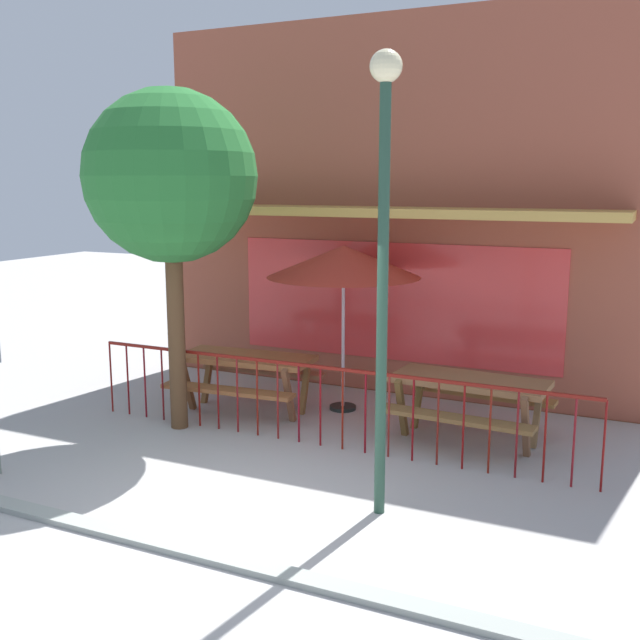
% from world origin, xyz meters
% --- Properties ---
extents(ground, '(40.00, 40.00, 0.00)m').
position_xyz_m(ground, '(0.00, 0.00, 0.00)').
color(ground, '#A6A4A2').
extents(pub_storefront, '(7.37, 1.43, 5.32)m').
position_xyz_m(pub_storefront, '(0.00, 4.84, 2.64)').
color(pub_storefront, brown).
rests_on(pub_storefront, ground).
extents(patio_fence_front, '(6.22, 0.04, 0.97)m').
position_xyz_m(patio_fence_front, '(0.00, 2.14, 0.66)').
color(patio_fence_front, maroon).
rests_on(patio_fence_front, ground).
extents(picnic_table_left, '(1.90, 1.50, 0.79)m').
position_xyz_m(picnic_table_left, '(-1.46, 2.90, 0.61)').
color(picnic_table_left, brown).
rests_on(picnic_table_left, ground).
extents(picnic_table_right, '(1.88, 1.46, 0.79)m').
position_xyz_m(picnic_table_right, '(1.53, 3.02, 0.61)').
color(picnic_table_right, brown).
rests_on(picnic_table_right, ground).
extents(patio_umbrella, '(2.04, 2.04, 2.23)m').
position_xyz_m(patio_umbrella, '(-0.33, 3.55, 2.01)').
color(patio_umbrella, black).
rests_on(patio_umbrella, ground).
extents(street_tree, '(2.07, 2.07, 4.15)m').
position_xyz_m(street_tree, '(-1.89, 1.99, 3.09)').
color(street_tree, '#533822').
rests_on(street_tree, ground).
extents(street_lamp, '(0.28, 0.28, 4.14)m').
position_xyz_m(street_lamp, '(1.26, 0.76, 2.69)').
color(street_lamp, '#254535').
rests_on(street_lamp, ground).
extents(curb_edge, '(10.32, 0.20, 0.11)m').
position_xyz_m(curb_edge, '(0.00, -0.66, 0.00)').
color(curb_edge, gray).
rests_on(curb_edge, ground).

